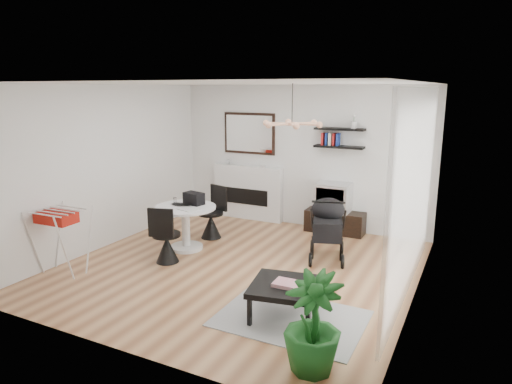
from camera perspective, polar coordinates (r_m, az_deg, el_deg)
The scene contains 25 objects.
floor at distance 6.96m, azimuth -2.16°, elevation -9.39°, with size 5.00×5.00×0.00m, color #915A37.
ceiling at distance 6.45m, azimuth -2.37°, elevation 13.42°, with size 5.00×5.00×0.00m, color white.
wall_back at distance 8.81m, azimuth 5.60°, elevation 4.41°, with size 5.00×5.00×0.00m, color white.
wall_left at distance 8.06m, azimuth -18.06°, elevation 3.05°, with size 5.00×5.00×0.00m, color white.
wall_right at distance 5.82m, azimuth 19.86°, elevation -0.67°, with size 5.00×5.00×0.00m, color white.
sheer_curtain at distance 6.03m, azimuth 19.15°, elevation -0.17°, with size 0.04×3.60×2.60m, color white.
fireplace at distance 9.31m, azimuth -0.99°, elevation 0.76°, with size 1.50×0.17×2.16m.
shelf_lower at distance 8.41m, azimuth 10.33°, elevation 5.58°, with size 0.90×0.25×0.04m, color black.
shelf_upper at distance 8.38m, azimuth 10.42°, elevation 7.75°, with size 0.90×0.25×0.04m, color black.
pendant_lamp at distance 6.43m, azimuth 4.52°, elevation 8.49°, with size 0.90×0.90×0.10m, color tan, non-canonical shape.
tv_console at distance 8.63m, azimuth 9.83°, elevation -3.70°, with size 1.09×0.38×0.41m, color black.
crt_tv at distance 8.51m, azimuth 9.70°, elevation -0.65°, with size 0.61×0.53×0.53m.
dining_table at distance 7.65m, azimuth -8.78°, elevation -3.60°, with size 1.01×1.01×0.74m.
laptop at distance 7.61m, azimuth -9.45°, elevation -1.66°, with size 0.34×0.22×0.03m, color black.
black_bag at distance 7.68m, azimuth -7.77°, elevation -0.80°, with size 0.33×0.20×0.20m, color black.
newspaper at distance 7.40m, azimuth -8.44°, elevation -2.11°, with size 0.31×0.25×0.01m, color silver.
drinking_glass at distance 7.82m, azimuth -10.10°, elevation -1.03°, with size 0.06×0.06×0.09m, color white.
chair_far at distance 8.24m, azimuth -5.55°, elevation -3.70°, with size 0.48×0.49×0.93m.
chair_near at distance 7.18m, azimuth -11.14°, elevation -6.48°, with size 0.46×0.48×0.91m.
drying_rack at distance 7.16m, azimuth -23.13°, elevation -5.53°, with size 0.66×0.62×0.96m.
stroller at distance 7.25m, azimuth 8.92°, elevation -4.78°, with size 0.76×0.96×1.07m.
rug at distance 5.55m, azimuth 4.37°, elevation -15.47°, with size 1.67×1.21×0.01m, color gray.
coffee_table at distance 5.44m, azimuth 3.63°, elevation -11.83°, with size 0.90×0.90×0.40m.
magazines at distance 5.37m, azimuth 3.90°, elevation -11.38°, with size 0.30×0.24×0.04m, color #CB324C.
potted_plant at distance 4.46m, azimuth 7.11°, elevation -15.97°, with size 0.55×0.55×0.98m, color #17531A.
Camera 1 is at (3.11, -5.65, 2.63)m, focal length 32.00 mm.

